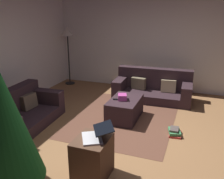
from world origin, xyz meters
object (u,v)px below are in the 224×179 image
object	(u,v)px
ottoman	(125,109)
gift_box	(122,97)
couch_left	(20,113)
tv_remote	(117,99)
side_table	(93,157)
corner_lamp	(67,36)
laptop	(96,134)
book_stack	(175,132)
couch_right	(153,88)

from	to	relation	value
ottoman	gift_box	xyz separation A→B (m)	(-0.04, 0.04, 0.27)
couch_left	tv_remote	bearing A→B (deg)	115.88
gift_box	tv_remote	distance (m)	0.12
side_table	corner_lamp	bearing A→B (deg)	33.22
ottoman	couch_left	bearing A→B (deg)	119.56
tv_remote	laptop	xyz separation A→B (m)	(-1.81, -0.33, 0.19)
tv_remote	laptop	size ratio (longest dim) A/B	0.31
tv_remote	book_stack	world-z (taller)	tv_remote
laptop	book_stack	xyz separation A→B (m)	(1.53, -0.87, -0.57)
laptop	ottoman	bearing A→B (deg)	5.91
couch_left	side_table	xyz separation A→B (m)	(-0.91, -1.95, 0.01)
couch_right	tv_remote	size ratio (longest dim) A/B	11.93
gift_box	side_table	world-z (taller)	side_table
couch_right	book_stack	distance (m)	1.93
side_table	laptop	xyz separation A→B (m)	(0.03, -0.05, 0.34)
gift_box	book_stack	bearing A→B (deg)	-106.56
book_stack	couch_left	bearing A→B (deg)	102.75
gift_box	laptop	size ratio (longest dim) A/B	0.40
tv_remote	corner_lamp	world-z (taller)	corner_lamp
gift_box	book_stack	world-z (taller)	gift_box
couch_right	book_stack	xyz separation A→B (m)	(-1.76, -0.75, -0.22)
couch_right	side_table	world-z (taller)	couch_right
tv_remote	corner_lamp	xyz separation A→B (m)	(1.91, 2.17, 0.99)
corner_lamp	couch_left	bearing A→B (deg)	-169.90
gift_box	book_stack	xyz separation A→B (m)	(-0.33, -1.11, -0.42)
ottoman	corner_lamp	xyz separation A→B (m)	(1.81, 2.30, 1.22)
ottoman	laptop	distance (m)	1.96
book_stack	corner_lamp	distance (m)	4.24
gift_box	tv_remote	xyz separation A→B (m)	(-0.05, 0.09, -0.04)
couch_left	couch_right	xyz separation A→B (m)	(2.41, -2.11, 0.01)
laptop	corner_lamp	distance (m)	4.55
couch_left	couch_right	bearing A→B (deg)	135.53
gift_box	laptop	distance (m)	1.88
couch_left	book_stack	size ratio (longest dim) A/B	5.19
couch_right	corner_lamp	size ratio (longest dim) A/B	1.14
ottoman	side_table	world-z (taller)	side_table
couch_right	tv_remote	xyz separation A→B (m)	(-1.48, 0.45, 0.16)
couch_left	gift_box	size ratio (longest dim) A/B	8.31
laptop	book_stack	size ratio (longest dim) A/B	1.57
ottoman	side_table	bearing A→B (deg)	-175.64
couch_left	book_stack	bearing A→B (deg)	99.53
couch_left	side_table	size ratio (longest dim) A/B	3.02
couch_left	laptop	world-z (taller)	laptop
couch_right	corner_lamp	bearing A→B (deg)	-11.40
couch_right	laptop	xyz separation A→B (m)	(-3.29, 0.12, 0.35)
couch_left	corner_lamp	distance (m)	3.10
couch_left	ottoman	size ratio (longest dim) A/B	1.87
tv_remote	laptop	bearing A→B (deg)	-178.55
gift_box	tv_remote	size ratio (longest dim) A/B	1.29
ottoman	corner_lamp	world-z (taller)	corner_lamp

